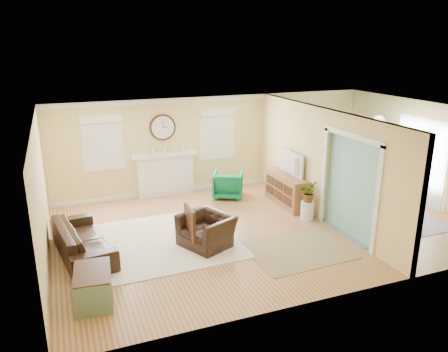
{
  "coord_description": "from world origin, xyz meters",
  "views": [
    {
      "loc": [
        -4.09,
        -8.18,
        4.01
      ],
      "look_at": [
        -0.8,
        0.3,
        1.2
      ],
      "focal_mm": 35.0,
      "sensor_mm": 36.0,
      "label": 1
    }
  ],
  "objects_px": {
    "eames_chair": "(206,231)",
    "dining_table": "(365,201)",
    "green_chair": "(228,184)",
    "credenza": "(288,189)",
    "sofa": "(82,240)"
  },
  "relations": [
    {
      "from": "sofa",
      "to": "green_chair",
      "type": "height_order",
      "value": "green_chair"
    },
    {
      "from": "eames_chair",
      "to": "credenza",
      "type": "distance_m",
      "value": 3.09
    },
    {
      "from": "green_chair",
      "to": "eames_chair",
      "type": "bearing_deg",
      "value": 86.13
    },
    {
      "from": "green_chair",
      "to": "dining_table",
      "type": "xyz_separation_m",
      "value": [
        2.7,
        -2.24,
        -0.07
      ]
    },
    {
      "from": "eames_chair",
      "to": "green_chair",
      "type": "distance_m",
      "value": 2.95
    },
    {
      "from": "eames_chair",
      "to": "green_chair",
      "type": "relative_size",
      "value": 1.29
    },
    {
      "from": "credenza",
      "to": "dining_table",
      "type": "distance_m",
      "value": 1.89
    },
    {
      "from": "credenza",
      "to": "dining_table",
      "type": "xyz_separation_m",
      "value": [
        1.48,
        -1.18,
        -0.11
      ]
    },
    {
      "from": "credenza",
      "to": "dining_table",
      "type": "bearing_deg",
      "value": -38.64
    },
    {
      "from": "green_chair",
      "to": "credenza",
      "type": "xyz_separation_m",
      "value": [
        1.22,
        -1.06,
        0.05
      ]
    },
    {
      "from": "eames_chair",
      "to": "dining_table",
      "type": "height_order",
      "value": "eames_chair"
    },
    {
      "from": "sofa",
      "to": "green_chair",
      "type": "distance_m",
      "value": 4.39
    },
    {
      "from": "sofa",
      "to": "green_chair",
      "type": "bearing_deg",
      "value": -70.96
    },
    {
      "from": "sofa",
      "to": "dining_table",
      "type": "height_order",
      "value": "sofa"
    },
    {
      "from": "sofa",
      "to": "dining_table",
      "type": "relative_size",
      "value": 1.31
    }
  ]
}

